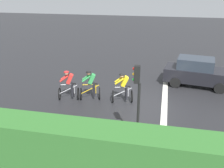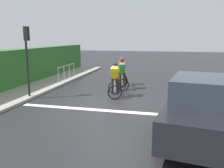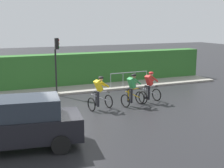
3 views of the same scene
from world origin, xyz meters
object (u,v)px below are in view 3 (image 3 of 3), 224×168
(traffic_light_near_crossing, at_px, (56,58))
(cyclist_second, at_px, (132,91))
(cyclist_lead, at_px, (150,88))
(pedestrian_railing_kerbside, at_px, (129,76))
(car_black, at_px, (22,123))
(cyclist_mid, at_px, (99,94))

(traffic_light_near_crossing, bearing_deg, cyclist_second, 37.34)
(cyclist_lead, bearing_deg, pedestrian_railing_kerbside, 169.52)
(car_black, height_order, traffic_light_near_crossing, traffic_light_near_crossing)
(traffic_light_near_crossing, bearing_deg, car_black, -22.14)
(cyclist_lead, relative_size, cyclist_mid, 1.00)
(cyclist_mid, relative_size, traffic_light_near_crossing, 0.50)
(traffic_light_near_crossing, height_order, pedestrian_railing_kerbside, traffic_light_near_crossing)
(pedestrian_railing_kerbside, bearing_deg, traffic_light_near_crossing, -86.79)
(cyclist_second, height_order, car_black, car_black)
(cyclist_second, height_order, pedestrian_railing_kerbside, cyclist_second)
(cyclist_mid, height_order, pedestrian_railing_kerbside, cyclist_mid)
(car_black, xyz_separation_m, traffic_light_near_crossing, (-7.25, 2.95, 1.35))
(cyclist_second, distance_m, traffic_light_near_crossing, 5.08)
(cyclist_lead, xyz_separation_m, pedestrian_railing_kerbside, (-3.90, 0.72, -0.04))
(cyclist_mid, height_order, traffic_light_near_crossing, traffic_light_near_crossing)
(cyclist_lead, bearing_deg, traffic_light_near_crossing, -131.39)
(cyclist_lead, height_order, car_black, car_black)
(car_black, distance_m, pedestrian_railing_kerbside, 10.82)
(cyclist_lead, xyz_separation_m, cyclist_mid, (0.25, -2.95, 0.00))
(cyclist_mid, relative_size, car_black, 0.39)
(cyclist_second, xyz_separation_m, pedestrian_railing_kerbside, (-4.15, 1.88, -0.04))
(traffic_light_near_crossing, xyz_separation_m, pedestrian_railing_kerbside, (-0.27, 4.83, -1.47))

